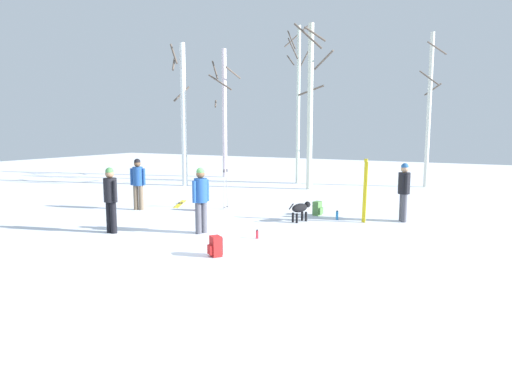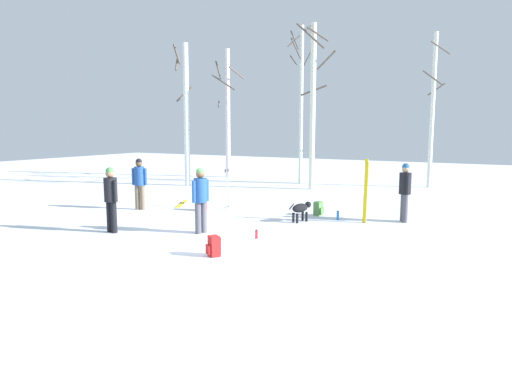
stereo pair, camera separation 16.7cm
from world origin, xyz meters
The scene contains 19 objects.
ground_plane centered at (0.00, 0.00, 0.00)m, with size 60.00×60.00×0.00m, color white.
person_0 centered at (-4.37, 2.84, 0.98)m, with size 0.49×0.34×1.72m.
person_1 centered at (-2.59, -0.14, 0.98)m, with size 0.51×0.34×1.72m.
person_2 centered at (3.83, 4.99, 0.98)m, with size 0.34×0.47×1.72m.
person_3 centered at (-0.49, 0.92, 0.98)m, with size 0.34×0.50×1.72m.
dog centered at (1.19, 3.56, 0.39)m, with size 0.42×0.85×0.57m.
ski_pair_planted_0 centered at (2.87, 4.29, 0.92)m, with size 0.16×0.09×1.85m.
ski_pair_lying_0 centered at (-3.86, 4.44, 0.01)m, with size 0.89×1.55×0.05m.
ski_poles_0 centered at (-1.87, 4.35, 0.72)m, with size 0.07×0.27×1.35m.
backpack_0 centered at (1.28, 4.73, 0.21)m, with size 0.31×0.29×0.44m.
backpack_1 centered at (-2.45, 3.69, 0.21)m, with size 0.27×0.29×0.44m.
backpack_2 centered at (1.03, -0.75, 0.21)m, with size 0.33×0.34×0.44m.
water_bottle_0 centered at (2.05, 4.31, 0.13)m, with size 0.07×0.07×0.28m.
water_bottle_1 centered at (1.06, 1.09, 0.11)m, with size 0.07×0.07×0.22m.
birch_tree_0 centered at (-7.38, 13.11, 3.62)m, with size 1.56×1.38×6.95m.
birch_tree_1 centered at (-7.02, 8.93, 3.41)m, with size 0.78×1.19×6.58m.
birch_tree_2 centered at (-2.72, 12.42, 4.04)m, with size 1.31×1.48×7.70m.
birch_tree_3 centered at (-1.30, 10.50, 3.77)m, with size 1.72×1.70×7.17m.
birch_tree_4 centered at (3.18, 13.73, 3.56)m, with size 1.09×1.14×6.94m.
Camera 2 is at (6.52, -8.82, 2.72)m, focal length 32.75 mm.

